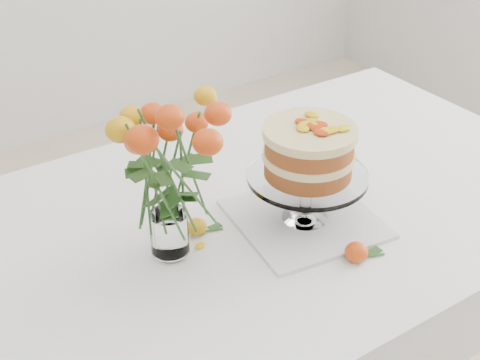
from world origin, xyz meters
name	(u,v)px	position (x,y,z in m)	size (l,w,h in m)	color
table	(285,226)	(0.00, 0.00, 0.67)	(1.43, 0.93, 0.76)	#A57E60
napkin	(305,219)	(-0.02, -0.10, 0.76)	(0.29, 0.29, 0.01)	silver
cake_stand	(309,156)	(-0.02, -0.10, 0.92)	(0.26, 0.26, 0.23)	white
rose_vase	(164,156)	(-0.32, -0.04, 0.99)	(0.30, 0.30, 0.39)	white
loose_rose_near	(197,227)	(-0.24, -0.01, 0.77)	(0.07, 0.04, 0.04)	gold
loose_rose_far	(357,252)	(-0.02, -0.26, 0.78)	(0.08, 0.05, 0.04)	red
stray_petal_a	(269,236)	(-0.12, -0.10, 0.76)	(0.03, 0.02, 0.00)	yellow
stray_petal_b	(318,229)	(-0.02, -0.14, 0.76)	(0.03, 0.02, 0.00)	yellow
stray_petal_c	(344,233)	(0.02, -0.18, 0.76)	(0.03, 0.02, 0.00)	yellow
stray_petal_d	(200,246)	(-0.26, -0.05, 0.76)	(0.03, 0.02, 0.00)	yellow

